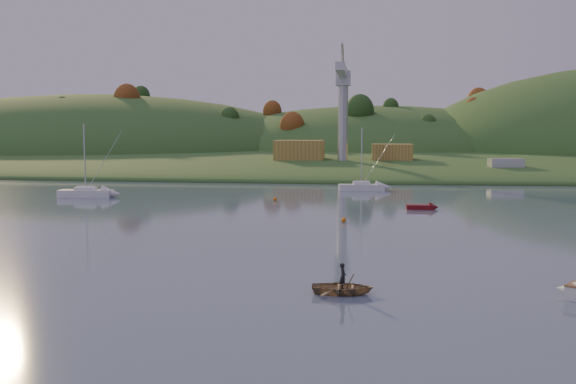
# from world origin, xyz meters

# --- Properties ---
(ground) EXTENTS (500.00, 500.00, 0.00)m
(ground) POSITION_xyz_m (0.00, 0.00, 0.00)
(ground) COLOR #38475D
(ground) RESTS_ON ground
(far_shore) EXTENTS (620.00, 220.00, 1.50)m
(far_shore) POSITION_xyz_m (0.00, 230.00, 0.00)
(far_shore) COLOR #2B5321
(far_shore) RESTS_ON ground
(shore_slope) EXTENTS (640.00, 150.00, 7.00)m
(shore_slope) POSITION_xyz_m (0.00, 165.00, 0.00)
(shore_slope) COLOR #2B5321
(shore_slope) RESTS_ON ground
(hill_left) EXTENTS (170.00, 140.00, 44.00)m
(hill_left) POSITION_xyz_m (-90.00, 200.00, 0.00)
(hill_left) COLOR #2B5321
(hill_left) RESTS_ON ground
(hill_center) EXTENTS (140.00, 120.00, 36.00)m
(hill_center) POSITION_xyz_m (10.00, 210.00, 0.00)
(hill_center) COLOR #2B5321
(hill_center) RESTS_ON ground
(hillside_trees) EXTENTS (280.00, 50.00, 32.00)m
(hillside_trees) POSITION_xyz_m (0.00, 185.00, 0.00)
(hillside_trees) COLOR #204017
(hillside_trees) RESTS_ON ground
(wharf) EXTENTS (42.00, 16.00, 2.40)m
(wharf) POSITION_xyz_m (5.00, 122.00, 1.20)
(wharf) COLOR slate
(wharf) RESTS_ON ground
(shed_west) EXTENTS (11.00, 8.00, 4.80)m
(shed_west) POSITION_xyz_m (-8.00, 123.00, 4.80)
(shed_west) COLOR olive
(shed_west) RESTS_ON wharf
(shed_east) EXTENTS (9.00, 7.00, 4.00)m
(shed_east) POSITION_xyz_m (13.00, 124.00, 4.40)
(shed_east) COLOR olive
(shed_east) RESTS_ON wharf
(dock_crane) EXTENTS (3.20, 28.00, 20.30)m
(dock_crane) POSITION_xyz_m (2.00, 118.39, 17.17)
(dock_crane) COLOR #B7B7BC
(dock_crane) RESTS_ON wharf
(sailboat_near) EXTENTS (7.72, 2.70, 10.55)m
(sailboat_near) POSITION_xyz_m (-32.77, 64.42, 0.70)
(sailboat_near) COLOR white
(sailboat_near) RESTS_ON ground
(sailboat_far) EXTENTS (7.45, 3.16, 10.01)m
(sailboat_far) POSITION_xyz_m (6.58, 79.41, 0.67)
(sailboat_far) COLOR silver
(sailboat_far) RESTS_ON ground
(canoe) EXTENTS (3.74, 2.73, 0.76)m
(canoe) POSITION_xyz_m (6.13, 14.31, 0.38)
(canoe) COLOR #90754F
(canoe) RESTS_ON ground
(paddler) EXTENTS (0.40, 0.60, 1.61)m
(paddler) POSITION_xyz_m (6.13, 14.31, 0.80)
(paddler) COLOR black
(paddler) RESTS_ON ground
(red_tender) EXTENTS (3.91, 1.39, 1.32)m
(red_tender) POSITION_xyz_m (14.70, 55.95, 0.28)
(red_tender) COLOR #610D11
(red_tender) RESTS_ON ground
(work_vessel) EXTENTS (15.77, 7.16, 3.92)m
(work_vessel) POSITION_xyz_m (35.00, 109.32, 1.40)
(work_vessel) COLOR slate
(work_vessel) RESTS_ON ground
(buoy_1) EXTENTS (0.50, 0.50, 0.50)m
(buoy_1) POSITION_xyz_m (5.07, 43.95, 0.25)
(buoy_1) COLOR orange
(buoy_1) RESTS_ON ground
(buoy_3) EXTENTS (0.50, 0.50, 0.50)m
(buoy_3) POSITION_xyz_m (-4.96, 62.83, 0.25)
(buoy_3) COLOR orange
(buoy_3) RESTS_ON ground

